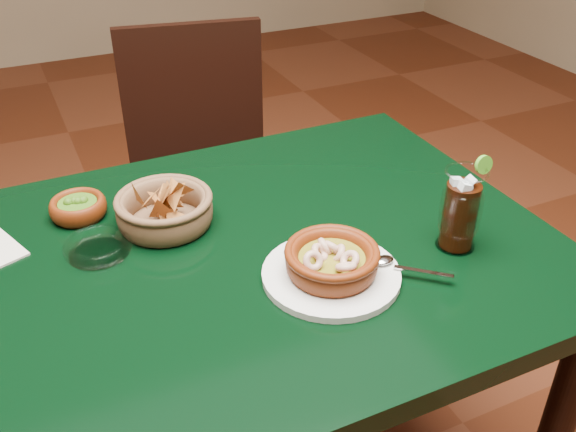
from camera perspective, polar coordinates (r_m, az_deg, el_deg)
name	(u,v)px	position (r m, az deg, el deg)	size (l,w,h in m)	color
dining_table	(211,304)	(1.15, -6.83, -7.81)	(1.20, 0.80, 0.75)	black
dining_chair	(204,178)	(1.85, -7.49, 3.34)	(0.49, 0.49, 0.91)	black
shrimp_plate	(332,264)	(1.02, 3.92, -4.24)	(0.28, 0.22, 0.07)	silver
chip_basket	(165,210)	(1.17, -10.90, 0.57)	(0.21, 0.21, 0.12)	brown
guacamole_ramekin	(78,207)	(1.24, -18.16, 0.75)	(0.12, 0.12, 0.04)	#511B07
cola_drink	(461,210)	(1.11, 15.10, 0.50)	(0.15, 0.15, 0.17)	white
glass_ashtray	(98,247)	(1.13, -16.54, -2.68)	(0.12, 0.12, 0.03)	white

